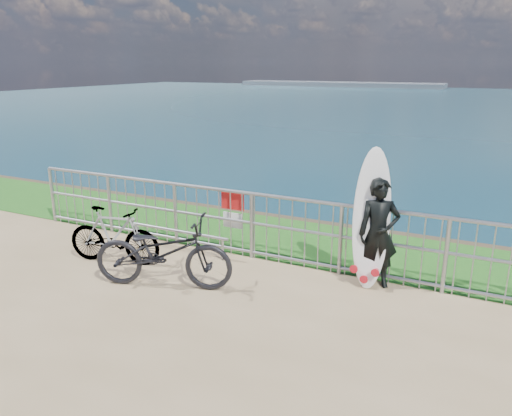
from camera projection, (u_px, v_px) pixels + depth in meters
The scene contains 8 objects.
grass_strip at pixel (304, 241), 9.03m from camera, with size 120.00×120.00×0.00m, color #1B5818.
seascape at pixel (339, 86), 153.36m from camera, with size 260.00×260.00×5.00m.
railing at pixel (280, 229), 7.92m from camera, with size 10.06×0.10×1.13m.
surfer at pixel (378, 233), 7.06m from camera, with size 0.58×0.38×1.59m, color black.
surfboard at pixel (371, 224), 7.06m from camera, with size 0.60×0.56×2.01m.
bicycle_near at pixel (163, 252), 7.09m from camera, with size 0.70×2.01×1.05m, color black.
bicycle_far at pixel (114, 235), 7.96m from camera, with size 0.44×1.55×0.93m, color black.
bike_rack at pixel (177, 233), 8.44m from camera, with size 1.96×0.05×0.41m.
Camera 1 is at (2.98, -5.30, 3.12)m, focal length 35.00 mm.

